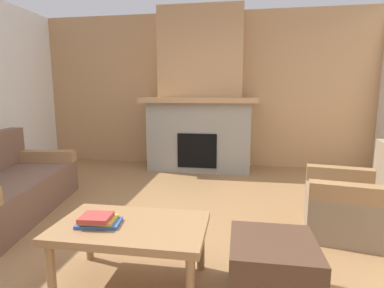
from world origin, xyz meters
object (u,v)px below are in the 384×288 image
couch (1,190)px  ottoman (272,271)px  fireplace (200,102)px  coffee_table (131,231)px  armchair (356,203)px

couch → ottoman: bearing=-19.1°
fireplace → ottoman: (0.89, -3.34, -0.96)m
fireplace → coffee_table: 3.41m
couch → armchair: size_ratio=2.17×
armchair → ottoman: 1.38m
couch → ottoman: size_ratio=3.69×
armchair → fireplace: bearing=127.5°
couch → ottoman: 2.86m
armchair → ottoman: bearing=-128.7°
fireplace → coffee_table: fireplace is taller
armchair → coffee_table: armchair is taller
armchair → coffee_table: (-1.78, -1.04, 0.08)m
coffee_table → ottoman: (0.92, -0.03, -0.18)m
armchair → coffee_table: bearing=-149.7°
fireplace → ottoman: 3.59m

